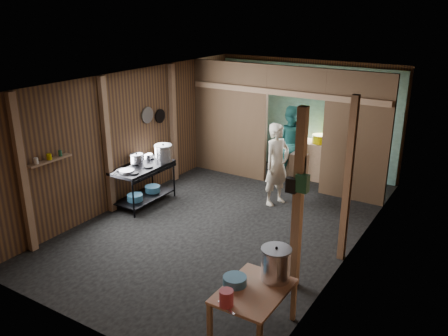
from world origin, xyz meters
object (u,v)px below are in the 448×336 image
Objects in this scene: stove_pot_large at (163,153)px; pink_bucket at (226,298)px; gas_range at (143,185)px; stock_pot at (276,265)px; prep_table at (253,311)px; cook at (277,164)px; yellow_tub at (320,139)px.

stove_pot_large reaches higher than pink_bucket.
stock_pot reaches higher than gas_range.
prep_table is at bearing -37.61° from stove_pot_large.
stove_pot_large reaches higher than prep_table.
prep_table is 2.24× the size of stock_pot.
gas_range is 2.67m from cook.
stock_pot is at bearing 73.13° from pink_bucket.
pink_bucket is at bearing -42.73° from stove_pot_large.
cook is at bearing -96.50° from yellow_tub.
pink_bucket is 4.31m from cook.
stove_pot_large is 2.28m from cook.
stock_pot is 1.32× the size of yellow_tub.
stove_pot_large is (-3.54, 2.73, 0.66)m from prep_table.
gas_range reaches higher than pink_bucket.
stock_pot is at bearing 71.31° from prep_table.
pink_bucket is 5.98m from yellow_tub.
pink_bucket is (-0.24, -0.78, -0.10)m from stock_pot.
stove_pot_large reaches higher than gas_range.
gas_range is at bearing 143.06° from pink_bucket.
cook is (2.07, 0.93, -0.13)m from stove_pot_large.
cook is at bearing 111.84° from prep_table.
gas_range is 6.84× the size of pink_bucket.
stock_pot is 5.27m from yellow_tub.
stock_pot is at bearing -74.79° from yellow_tub.
prep_table is 0.62m from stock_pot.
prep_table is 2.77× the size of stove_pot_large.
gas_range reaches higher than prep_table.
stock_pot is at bearing -135.82° from cook.
yellow_tub is 0.21× the size of cook.
stock_pot is 2.27× the size of pink_bucket.
pink_bucket is at bearing -143.10° from cook.
stove_pot_large is at bearing 69.72° from gas_range.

